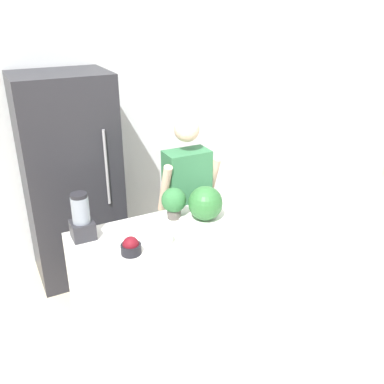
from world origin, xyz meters
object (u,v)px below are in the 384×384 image
at_px(refrigerator, 72,180).
at_px(blender, 82,219).
at_px(bowl_cream, 161,236).
at_px(person, 187,204).
at_px(watermelon, 205,203).
at_px(potted_plant, 174,201).
at_px(bowl_cherries, 131,247).

bearing_deg(refrigerator, blender, -98.49).
distance_m(bowl_cream, blender, 0.54).
xyz_separation_m(person, blender, (-0.98, -0.41, 0.29)).
relative_size(watermelon, blender, 0.77).
bearing_deg(watermelon, bowl_cream, -159.62).
bearing_deg(bowl_cream, refrigerator, 101.07).
bearing_deg(refrigerator, watermelon, -61.27).
height_order(refrigerator, watermelon, refrigerator).
xyz_separation_m(watermelon, bowl_cream, (-0.41, -0.15, -0.08)).
bearing_deg(person, blender, -157.21).
relative_size(watermelon, bowl_cream, 1.66).
relative_size(person, bowl_cream, 10.53).
xyz_separation_m(watermelon, potted_plant, (-0.18, 0.14, -0.00)).
relative_size(refrigerator, watermelon, 7.60).
bearing_deg(potted_plant, bowl_cream, -127.90).
height_order(watermelon, bowl_cherries, watermelon).
distance_m(person, bowl_cherries, 1.09).
bearing_deg(bowl_cherries, refrigerator, 92.24).
bearing_deg(blender, watermelon, -10.34).
distance_m(bowl_cherries, potted_plant, 0.55).
height_order(watermelon, bowl_cream, watermelon).
relative_size(bowl_cherries, potted_plant, 0.55).
distance_m(refrigerator, bowl_cherries, 1.43).
relative_size(blender, potted_plant, 1.38).
xyz_separation_m(blender, potted_plant, (0.66, -0.02, -0.01)).
bearing_deg(bowl_cream, person, 52.81).
relative_size(bowl_cream, potted_plant, 0.64).
xyz_separation_m(bowl_cherries, bowl_cream, (0.22, 0.02, 0.01)).
relative_size(watermelon, bowl_cherries, 1.91).
height_order(refrigerator, blender, refrigerator).
distance_m(person, potted_plant, 0.60).
distance_m(refrigerator, watermelon, 1.43).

